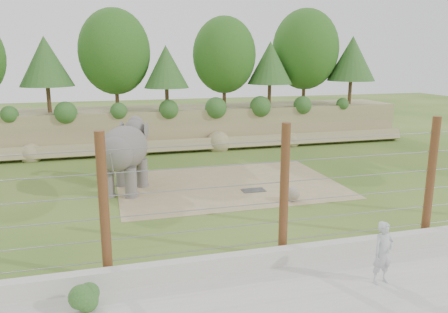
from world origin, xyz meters
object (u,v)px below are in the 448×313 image
object	(u,v)px
elephant	(125,158)
barrier_fence	(284,192)
zookeeper	(383,253)
stone_ball	(293,194)

from	to	relation	value
elephant	barrier_fence	world-z (taller)	barrier_fence
barrier_fence	elephant	bearing A→B (deg)	117.92
zookeeper	stone_ball	bearing A→B (deg)	79.02
elephant	barrier_fence	distance (m)	8.78
elephant	stone_ball	world-z (taller)	elephant
elephant	barrier_fence	size ratio (longest dim) A/B	0.18
stone_ball	barrier_fence	size ratio (longest dim) A/B	0.03
stone_ball	zookeeper	size ratio (longest dim) A/B	0.36
elephant	zookeeper	size ratio (longest dim) A/B	2.24
stone_ball	zookeeper	world-z (taller)	zookeeper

